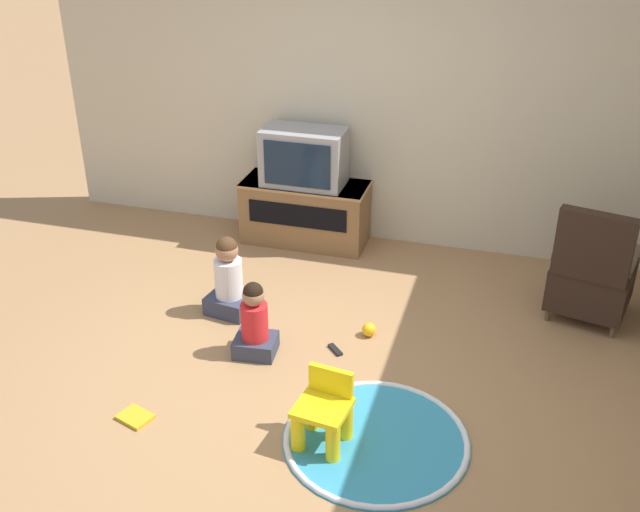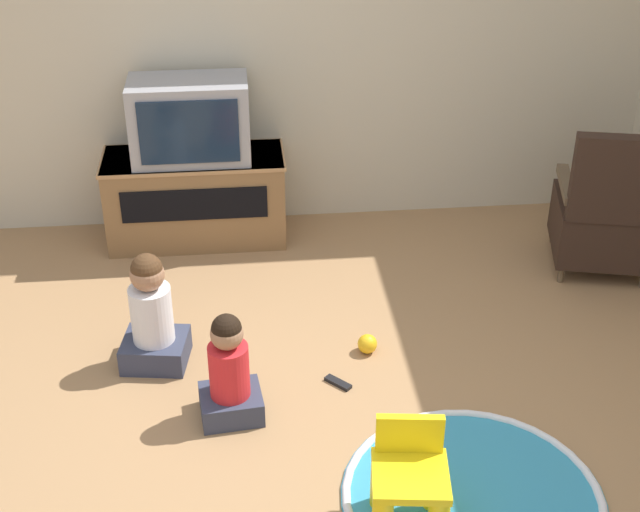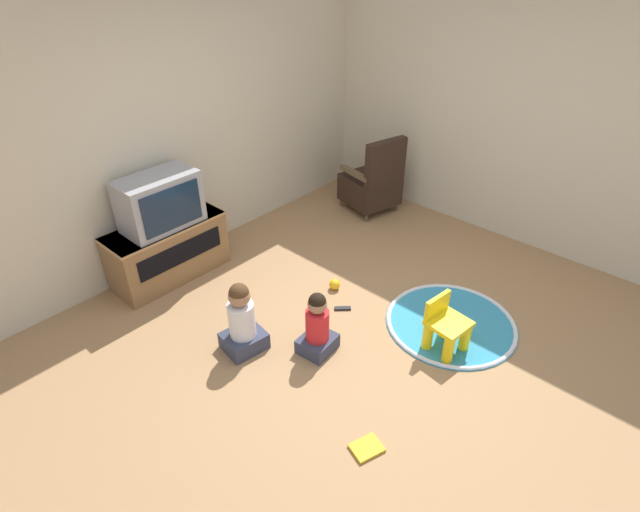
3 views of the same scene
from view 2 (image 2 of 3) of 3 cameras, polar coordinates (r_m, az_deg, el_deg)
The scene contains 11 objects.
ground_plane at distance 4.32m, azimuth -0.57°, elevation -11.18°, with size 30.00×30.00×0.00m, color #9E754C.
wall_back at distance 5.72m, azimuth -5.18°, elevation 14.97°, with size 5.54×0.12×2.73m.
tv_cabinet at distance 5.81m, azimuth -7.95°, elevation 3.80°, with size 1.15×0.48×0.58m.
television at distance 5.58m, azimuth -8.33°, elevation 8.60°, with size 0.72×0.41×0.50m.
black_armchair at distance 5.65m, azimuth 17.78°, elevation 2.41°, with size 0.68×0.71×0.96m.
yellow_kid_chair at distance 3.78m, azimuth 5.74°, elevation -14.38°, with size 0.35×0.33×0.47m.
play_mat at distance 4.05m, azimuth 9.75°, elevation -14.94°, with size 1.15×1.15×0.04m.
child_watching_left at distance 4.67m, azimuth -10.70°, elevation -3.87°, with size 0.37×0.34×0.65m.
child_watching_center at distance 4.28m, azimuth -5.83°, elevation -7.49°, with size 0.32×0.29×0.58m.
toy_ball at distance 4.79m, azimuth 3.05°, elevation -5.64°, with size 0.11×0.11×0.11m.
remote_control at distance 4.59m, azimuth 1.16°, elevation -8.11°, with size 0.14×0.14×0.02m.
Camera 2 is at (-0.28, -3.23, 2.85)m, focal length 50.00 mm.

